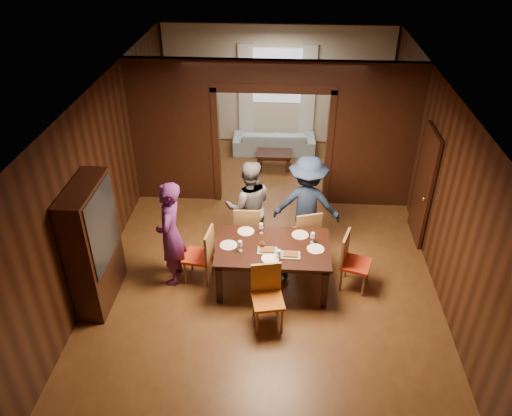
# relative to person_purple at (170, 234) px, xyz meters

# --- Properties ---
(floor) EXTENTS (9.00, 9.00, 0.00)m
(floor) POSITION_rel_person_purple_xyz_m (1.49, 1.00, -0.89)
(floor) COLOR #563018
(floor) RESTS_ON ground
(ceiling) EXTENTS (5.50, 9.00, 0.02)m
(ceiling) POSITION_rel_person_purple_xyz_m (1.49, 1.00, 2.01)
(ceiling) COLOR silver
(ceiling) RESTS_ON room_walls
(room_walls) EXTENTS (5.52, 9.01, 2.90)m
(room_walls) POSITION_rel_person_purple_xyz_m (1.49, 2.88, 0.61)
(room_walls) COLOR black
(room_walls) RESTS_ON floor
(person_purple) EXTENTS (0.44, 0.66, 1.79)m
(person_purple) POSITION_rel_person_purple_xyz_m (0.00, 0.00, 0.00)
(person_purple) COLOR #55205D
(person_purple) RESTS_ON floor
(person_grey) EXTENTS (0.92, 0.77, 1.71)m
(person_grey) POSITION_rel_person_purple_xyz_m (1.16, 0.94, -0.04)
(person_grey) COLOR #5A5960
(person_grey) RESTS_ON floor
(person_navy) EXTENTS (1.21, 0.75, 1.79)m
(person_navy) POSITION_rel_person_purple_xyz_m (2.15, 1.01, 0.00)
(person_navy) COLOR #18243E
(person_navy) RESTS_ON floor
(sofa) EXTENTS (1.99, 0.83, 0.57)m
(sofa) POSITION_rel_person_purple_xyz_m (1.46, 4.85, -0.61)
(sofa) COLOR #9BB8CB
(sofa) RESTS_ON floor
(serving_bowl) EXTENTS (0.31, 0.31, 0.08)m
(serving_bowl) POSITION_rel_person_purple_xyz_m (1.71, 0.11, -0.10)
(serving_bowl) COLOR black
(serving_bowl) RESTS_ON dining_table
(dining_table) EXTENTS (1.77, 1.10, 0.76)m
(dining_table) POSITION_rel_person_purple_xyz_m (1.61, -0.04, -0.51)
(dining_table) COLOR black
(dining_table) RESTS_ON floor
(coffee_table) EXTENTS (0.80, 0.50, 0.40)m
(coffee_table) POSITION_rel_person_purple_xyz_m (1.49, 3.98, -0.69)
(coffee_table) COLOR black
(coffee_table) RESTS_ON floor
(chair_left) EXTENTS (0.49, 0.49, 0.97)m
(chair_left) POSITION_rel_person_purple_xyz_m (0.41, 0.03, -0.41)
(chair_left) COLOR red
(chair_left) RESTS_ON floor
(chair_right) EXTENTS (0.55, 0.55, 0.97)m
(chair_right) POSITION_rel_person_purple_xyz_m (2.92, -0.01, -0.41)
(chair_right) COLOR red
(chair_right) RESTS_ON floor
(chair_far_l) EXTENTS (0.45, 0.45, 0.97)m
(chair_far_l) POSITION_rel_person_purple_xyz_m (1.14, 0.83, -0.41)
(chair_far_l) COLOR orange
(chair_far_l) RESTS_ON floor
(chair_far_r) EXTENTS (0.55, 0.55, 0.97)m
(chair_far_r) POSITION_rel_person_purple_xyz_m (2.12, 0.76, -0.41)
(chair_far_r) COLOR orange
(chair_far_r) RESTS_ON floor
(chair_near) EXTENTS (0.52, 0.52, 0.97)m
(chair_near) POSITION_rel_person_purple_xyz_m (1.57, -0.93, -0.41)
(chair_near) COLOR #CB6013
(chair_near) RESTS_ON floor
(hutch) EXTENTS (0.40, 1.20, 2.00)m
(hutch) POSITION_rel_person_purple_xyz_m (-1.04, -0.50, 0.11)
(hutch) COLOR black
(hutch) RESTS_ON floor
(door_right) EXTENTS (0.06, 0.90, 2.10)m
(door_right) POSITION_rel_person_purple_xyz_m (4.19, 1.50, 0.16)
(door_right) COLOR black
(door_right) RESTS_ON floor
(window_far) EXTENTS (1.20, 0.03, 1.30)m
(window_far) POSITION_rel_person_purple_xyz_m (1.49, 5.44, 0.81)
(window_far) COLOR silver
(window_far) RESTS_ON back_wall
(curtain_left) EXTENTS (0.35, 0.06, 2.40)m
(curtain_left) POSITION_rel_person_purple_xyz_m (0.74, 5.40, 0.36)
(curtain_left) COLOR white
(curtain_left) RESTS_ON back_wall
(curtain_right) EXTENTS (0.35, 0.06, 2.40)m
(curtain_right) POSITION_rel_person_purple_xyz_m (2.24, 5.40, 0.36)
(curtain_right) COLOR white
(curtain_right) RESTS_ON back_wall
(plate_left) EXTENTS (0.27, 0.27, 0.01)m
(plate_left) POSITION_rel_person_purple_xyz_m (0.92, -0.06, -0.13)
(plate_left) COLOR silver
(plate_left) RESTS_ON dining_table
(plate_far_l) EXTENTS (0.27, 0.27, 0.01)m
(plate_far_l) POSITION_rel_person_purple_xyz_m (1.16, 0.33, -0.13)
(plate_far_l) COLOR silver
(plate_far_l) RESTS_ON dining_table
(plate_far_r) EXTENTS (0.27, 0.27, 0.01)m
(plate_far_r) POSITION_rel_person_purple_xyz_m (2.03, 0.29, -0.13)
(plate_far_r) COLOR silver
(plate_far_r) RESTS_ON dining_table
(plate_right) EXTENTS (0.27, 0.27, 0.01)m
(plate_right) POSITION_rel_person_purple_xyz_m (2.27, -0.07, -0.13)
(plate_right) COLOR silver
(plate_right) RESTS_ON dining_table
(plate_near) EXTENTS (0.27, 0.27, 0.01)m
(plate_near) POSITION_rel_person_purple_xyz_m (1.58, -0.35, -0.13)
(plate_near) COLOR white
(plate_near) RESTS_ON dining_table
(platter_a) EXTENTS (0.30, 0.20, 0.04)m
(platter_a) POSITION_rel_person_purple_xyz_m (1.53, -0.17, -0.12)
(platter_a) COLOR gray
(platter_a) RESTS_ON dining_table
(platter_b) EXTENTS (0.30, 0.20, 0.04)m
(platter_b) POSITION_rel_person_purple_xyz_m (1.88, -0.26, -0.12)
(platter_b) COLOR gray
(platter_b) RESTS_ON dining_table
(wineglass_left) EXTENTS (0.08, 0.08, 0.18)m
(wineglass_left) POSITION_rel_person_purple_xyz_m (1.11, -0.18, -0.04)
(wineglass_left) COLOR silver
(wineglass_left) RESTS_ON dining_table
(wineglass_far) EXTENTS (0.08, 0.08, 0.18)m
(wineglass_far) POSITION_rel_person_purple_xyz_m (1.41, 0.31, -0.04)
(wineglass_far) COLOR silver
(wineglass_far) RESTS_ON dining_table
(wineglass_right) EXTENTS (0.08, 0.08, 0.18)m
(wineglass_right) POSITION_rel_person_purple_xyz_m (2.22, 0.11, -0.04)
(wineglass_right) COLOR white
(wineglass_right) RESTS_ON dining_table
(tumbler) EXTENTS (0.07, 0.07, 0.14)m
(tumbler) POSITION_rel_person_purple_xyz_m (1.70, -0.32, -0.06)
(tumbler) COLOR white
(tumbler) RESTS_ON dining_table
(condiment_jar) EXTENTS (0.08, 0.08, 0.11)m
(condiment_jar) POSITION_rel_person_purple_xyz_m (1.45, -0.08, -0.08)
(condiment_jar) COLOR #4F2912
(condiment_jar) RESTS_ON dining_table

